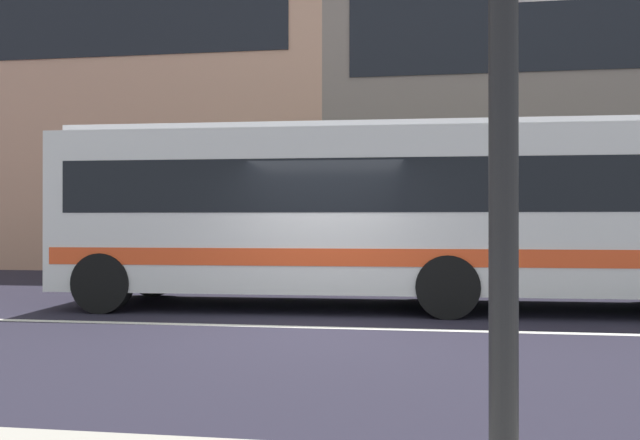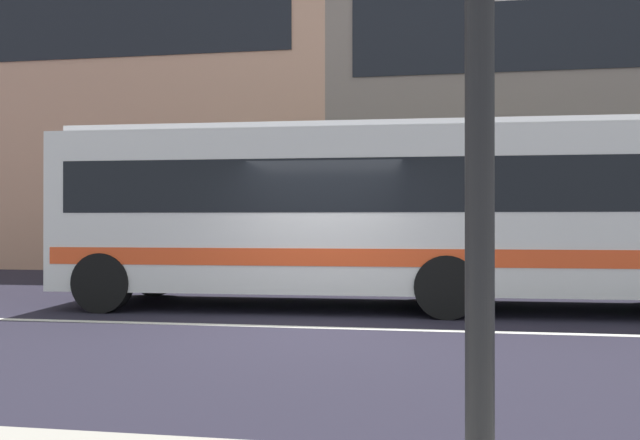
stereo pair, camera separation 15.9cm
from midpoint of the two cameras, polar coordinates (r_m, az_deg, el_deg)
The scene contains 6 objects.
ground_plane at distance 8.69m, azimuth -0.85°, elevation -10.25°, with size 160.00×160.00×0.00m, color #22202D.
lane_centre_line at distance 8.69m, azimuth -0.85°, elevation -10.23°, with size 60.00×0.16×0.01m, color silver.
hedge_row_far at distance 14.25m, azimuth 15.45°, elevation -4.55°, with size 19.46×1.10×0.87m, color #1E5014.
apartment_block_left at distance 28.02m, azimuth -25.06°, elevation 10.91°, with size 25.04×11.72×13.80m.
apartment_block_right at distance 24.83m, azimuth 26.22°, elevation 10.17°, with size 20.26×11.72×11.94m.
transit_bus at distance 10.63m, azimuth 7.03°, elevation 1.05°, with size 11.92×2.85×3.17m.
Camera 1 is at (1.18, -8.47, 1.52)m, focal length 33.46 mm.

